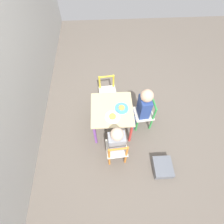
# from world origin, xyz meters

# --- Properties ---
(ground_plane) EXTENTS (6.00, 6.00, 0.00)m
(ground_plane) POSITION_xyz_m (0.00, 0.00, 0.00)
(ground_plane) COLOR #6B6056
(kids_table) EXTENTS (0.55, 0.55, 0.49)m
(kids_table) POSITION_xyz_m (0.00, 0.00, 0.41)
(kids_table) COLOR beige
(kids_table) RESTS_ON ground_plane
(chair_green) EXTENTS (0.28, 0.28, 0.53)m
(chair_green) POSITION_xyz_m (0.04, -0.48, 0.26)
(chair_green) COLOR silver
(chair_green) RESTS_ON ground_plane
(chair_orange) EXTENTS (0.28, 0.28, 0.53)m
(chair_orange) POSITION_xyz_m (-0.48, -0.03, 0.26)
(chair_orange) COLOR silver
(chair_orange) RESTS_ON ground_plane
(chair_yellow) EXTENTS (0.28, 0.28, 0.53)m
(chair_yellow) POSITION_xyz_m (0.48, 0.04, 0.26)
(chair_yellow) COLOR silver
(chair_yellow) RESTS_ON ground_plane
(child_front) EXTENTS (0.21, 0.22, 0.77)m
(child_front) POSITION_xyz_m (0.04, -0.42, 0.47)
(child_front) COLOR #4C608E
(child_front) RESTS_ON ground_plane
(child_left) EXTENTS (0.22, 0.21, 0.71)m
(child_left) POSITION_xyz_m (-0.41, -0.03, 0.42)
(child_left) COLOR #38383D
(child_left) RESTS_ON ground_plane
(plate_front) EXTENTS (0.18, 0.18, 0.03)m
(plate_front) POSITION_xyz_m (-0.00, -0.13, 0.50)
(plate_front) COLOR #4C9EE0
(plate_front) RESTS_ON kids_table
(plate_left) EXTENTS (0.19, 0.19, 0.03)m
(plate_left) POSITION_xyz_m (-0.13, 0.00, 0.50)
(plate_left) COLOR white
(plate_left) RESTS_ON kids_table
(storage_bin) EXTENTS (0.27, 0.24, 0.11)m
(storage_bin) POSITION_xyz_m (-0.67, -0.63, 0.06)
(storage_bin) COLOR slate
(storage_bin) RESTS_ON ground_plane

